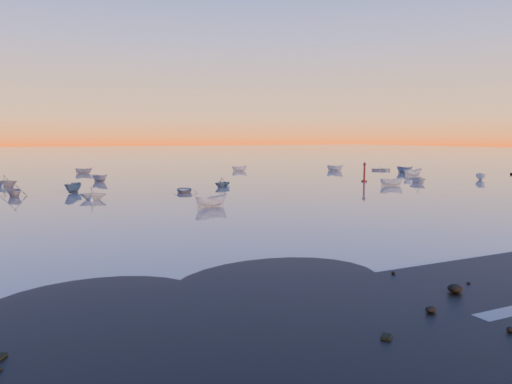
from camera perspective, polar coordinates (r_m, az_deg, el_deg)
ground at (r=126.35m, az=-13.95°, el=2.83°), size 600.00×600.00×0.00m
mud_lobes at (r=35.65m, az=23.79°, el=-5.82°), size 140.00×6.00×0.07m
moored_fleet at (r=81.17m, az=-6.80°, el=1.17°), size 124.00×58.00×1.20m
boat_near_center at (r=51.62m, az=-5.12°, el=-1.72°), size 2.35×4.07×1.33m
boat_near_right at (r=83.07m, az=17.97°, el=1.02°), size 3.55×1.61×1.24m
channel_marker at (r=82.76m, az=12.28°, el=2.09°), size 0.95×0.95×3.36m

